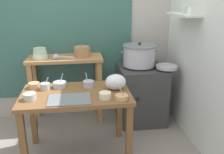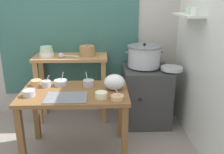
{
  "view_description": "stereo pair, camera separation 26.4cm",
  "coord_description": "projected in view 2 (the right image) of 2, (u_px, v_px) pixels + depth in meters",
  "views": [
    {
      "loc": [
        0.06,
        -2.3,
        1.66
      ],
      "look_at": [
        0.41,
        0.18,
        0.82
      ],
      "focal_mm": 39.27,
      "sensor_mm": 36.0,
      "label": 1
    },
    {
      "loc": [
        0.32,
        -2.32,
        1.66
      ],
      "look_at": [
        0.41,
        0.18,
        0.82
      ],
      "focal_mm": 39.27,
      "sensor_mm": 36.0,
      "label": 2
    }
  ],
  "objects": [
    {
      "name": "wall_right",
      "position": [
        207.0,
        31.0,
        2.54
      ],
      "size": [
        0.3,
        3.2,
        2.6
      ],
      "color": "silver",
      "rests_on": "ground"
    },
    {
      "name": "ground_plane",
      "position": [
        76.0,
        153.0,
        2.71
      ],
      "size": [
        9.0,
        9.0,
        0.0
      ],
      "primitive_type": "plane",
      "color": "gray"
    },
    {
      "name": "prep_bowl_4",
      "position": [
        117.0,
        97.0,
        2.3
      ],
      "size": [
        0.12,
        0.12,
        0.13
      ],
      "color": "tan",
      "rests_on": "prep_table"
    },
    {
      "name": "prep_bowl_3",
      "position": [
        101.0,
        95.0,
        2.34
      ],
      "size": [
        0.12,
        0.12,
        0.06
      ],
      "color": "beige",
      "rests_on": "prep_table"
    },
    {
      "name": "back_shelf_table",
      "position": [
        71.0,
        72.0,
        3.28
      ],
      "size": [
        0.96,
        0.4,
        0.9
      ],
      "color": "#B27F4C",
      "rests_on": "ground"
    },
    {
      "name": "prep_bowl_6",
      "position": [
        36.0,
        82.0,
        2.68
      ],
      "size": [
        0.12,
        0.12,
        0.06
      ],
      "color": "tan",
      "rests_on": "prep_table"
    },
    {
      "name": "prep_bowl_0",
      "position": [
        46.0,
        84.0,
        2.63
      ],
      "size": [
        0.1,
        0.1,
        0.13
      ],
      "color": "#B7BABF",
      "rests_on": "prep_table"
    },
    {
      "name": "prep_bowl_2",
      "position": [
        88.0,
        83.0,
        2.64
      ],
      "size": [
        0.12,
        0.12,
        0.16
      ],
      "color": "#B7BABF",
      "rests_on": "prep_table"
    },
    {
      "name": "wall_back",
      "position": [
        86.0,
        22.0,
        3.34
      ],
      "size": [
        4.4,
        0.12,
        2.6
      ],
      "color": "#B2ADA3",
      "rests_on": "ground"
    },
    {
      "name": "prep_bowl_5",
      "position": [
        29.0,
        93.0,
        2.39
      ],
      "size": [
        0.12,
        0.12,
        0.06
      ],
      "color": "#B7BABF",
      "rests_on": "prep_table"
    },
    {
      "name": "prep_table",
      "position": [
        75.0,
        101.0,
        2.55
      ],
      "size": [
        1.1,
        0.66,
        0.72
      ],
      "color": "brown",
      "rests_on": "ground"
    },
    {
      "name": "bowl_stack_enamel",
      "position": [
        47.0,
        52.0,
        3.16
      ],
      "size": [
        0.19,
        0.19,
        0.13
      ],
      "color": "silver",
      "rests_on": "back_shelf_table"
    },
    {
      "name": "steamer_pot",
      "position": [
        144.0,
        56.0,
        3.13
      ],
      "size": [
        0.48,
        0.43,
        0.31
      ],
      "color": "#B7BABF",
      "rests_on": "stove_block"
    },
    {
      "name": "plastic_bag",
      "position": [
        114.0,
        82.0,
        2.53
      ],
      "size": [
        0.21,
        0.17,
        0.17
      ],
      "primitive_type": "ellipsoid",
      "color": "white",
      "rests_on": "prep_table"
    },
    {
      "name": "stove_block",
      "position": [
        146.0,
        95.0,
        3.29
      ],
      "size": [
        0.6,
        0.61,
        0.78
      ],
      "color": "#383838",
      "rests_on": "ground"
    },
    {
      "name": "wide_pan",
      "position": [
        172.0,
        68.0,
        3.01
      ],
      "size": [
        0.27,
        0.27,
        0.04
      ],
      "primitive_type": "cylinder",
      "color": "#B7BABF",
      "rests_on": "stove_block"
    },
    {
      "name": "ladle",
      "position": [
        62.0,
        55.0,
        3.09
      ],
      "size": [
        0.26,
        0.11,
        0.07
      ],
      "color": "#B7BABF",
      "rests_on": "back_shelf_table"
    },
    {
      "name": "prep_bowl_1",
      "position": [
        61.0,
        82.0,
        2.67
      ],
      "size": [
        0.14,
        0.14,
        0.16
      ],
      "color": "#B7BABF",
      "rests_on": "prep_table"
    },
    {
      "name": "serving_tray",
      "position": [
        66.0,
        97.0,
        2.35
      ],
      "size": [
        0.4,
        0.28,
        0.01
      ],
      "primitive_type": "cube",
      "color": "slate",
      "rests_on": "prep_table"
    },
    {
      "name": "clay_pot",
      "position": [
        87.0,
        51.0,
        3.2
      ],
      "size": [
        0.21,
        0.21,
        0.16
      ],
      "color": "#A37A4C",
      "rests_on": "back_shelf_table"
    }
  ]
}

